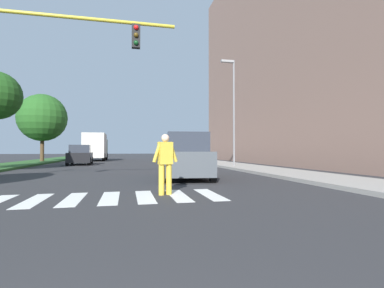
{
  "coord_description": "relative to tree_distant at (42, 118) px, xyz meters",
  "views": [
    {
      "loc": [
        0.42,
        0.02,
        1.25
      ],
      "look_at": [
        4.99,
        20.38,
        1.67
      ],
      "focal_mm": 27.26,
      "sensor_mm": 36.0,
      "label": 1
    }
  ],
  "objects": [
    {
      "name": "sedan_midblock",
      "position": [
        4.29,
        -5.07,
        -3.64
      ],
      "size": [
        2.08,
        4.1,
        1.67
      ],
      "color": "black",
      "rests_on": "ground_plane"
    },
    {
      "name": "apartment_block_right",
      "position": [
        25.38,
        -9.19,
        6.52
      ],
      "size": [
        11.32,
        37.08,
        21.88
      ],
      "primitive_type": "cube",
      "color": "#937060",
      "rests_on": "ground_plane"
    },
    {
      "name": "sidewalk_right",
      "position": [
        16.06,
        -3.19,
        -4.34
      ],
      "size": [
        3.0,
        64.0,
        0.15
      ],
      "primitive_type": "cube",
      "color": "#9E9991",
      "rests_on": "ground_plane"
    },
    {
      "name": "street_lamp_right",
      "position": [
        15.46,
        -11.68,
        0.18
      ],
      "size": [
        1.02,
        0.24,
        7.5
      ],
      "color": "slate",
      "rests_on": "sidewalk_right"
    },
    {
      "name": "suv_crossing",
      "position": [
        10.66,
        -18.61,
        -3.49
      ],
      "size": [
        2.42,
        4.78,
        1.97
      ],
      "color": "#474C51",
      "rests_on": "ground_plane"
    },
    {
      "name": "tree_distant",
      "position": [
        0.0,
        0.0,
        0.0
      ],
      "size": [
        4.64,
        4.64,
        6.6
      ],
      "color": "#4C3823",
      "rests_on": "median_strip"
    },
    {
      "name": "crosswalk",
      "position": [
        7.7,
        -23.3,
        -4.41
      ],
      "size": [
        5.85,
        2.2,
        0.01
      ],
      "color": "silver",
      "rests_on": "ground_plane"
    },
    {
      "name": "pedestrian_performer",
      "position": [
        9.16,
        -23.09,
        -3.48
      ],
      "size": [
        0.74,
        0.32,
        1.69
      ],
      "color": "gold",
      "rests_on": "ground_plane"
    },
    {
      "name": "truck_box_delivery",
      "position": [
        4.61,
        4.17,
        -2.78
      ],
      "size": [
        2.4,
        6.2,
        3.1
      ],
      "color": "gray",
      "rests_on": "ground_plane"
    },
    {
      "name": "median_strip",
      "position": [
        -0.45,
        -3.19,
        -4.34
      ],
      "size": [
        3.38,
        64.0,
        0.15
      ],
      "primitive_type": "cube",
      "color": "#2D5B28",
      "rests_on": "ground_plane"
    },
    {
      "name": "ground_plane",
      "position": [
        7.7,
        -1.19,
        -4.42
      ],
      "size": [
        140.0,
        140.0,
        0.0
      ],
      "primitive_type": "plane",
      "color": "#2D2D30"
    }
  ]
}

